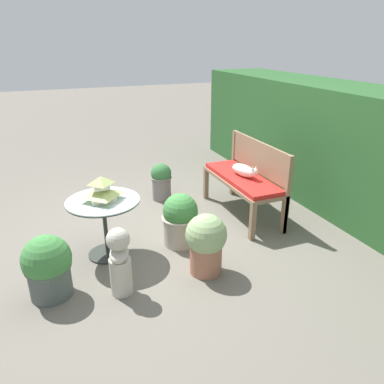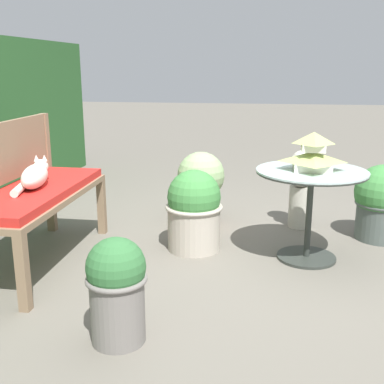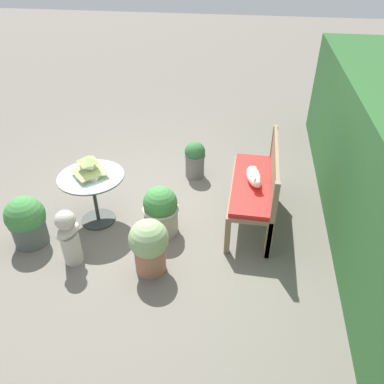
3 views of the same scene
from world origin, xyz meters
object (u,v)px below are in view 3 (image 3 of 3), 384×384
at_px(patio_table, 93,186).
at_px(garden_bench, 252,187).
at_px(potted_plant_table_far, 161,211).
at_px(potted_plant_bench_left, 149,245).
at_px(pagoda_birdhouse, 89,167).
at_px(cat, 254,177).
at_px(potted_plant_path_edge, 195,159).
at_px(garden_bust, 69,236).
at_px(potted_plant_hedge_corner, 27,221).

bearing_deg(patio_table, garden_bench, 100.93).
height_order(garden_bench, potted_plant_table_far, potted_plant_table_far).
bearing_deg(potted_plant_table_far, potted_plant_bench_left, 3.16).
bearing_deg(pagoda_birdhouse, potted_plant_bench_left, 50.96).
height_order(garden_bench, cat, cat).
height_order(cat, pagoda_birdhouse, pagoda_birdhouse).
relative_size(cat, potted_plant_bench_left, 0.83).
distance_m(potted_plant_path_edge, potted_plant_table_far, 1.32).
height_order(patio_table, potted_plant_table_far, patio_table).
bearing_deg(potted_plant_bench_left, garden_bust, -88.90).
bearing_deg(potted_plant_path_edge, potted_plant_bench_left, -4.55).
bearing_deg(potted_plant_hedge_corner, patio_table, 130.04).
bearing_deg(garden_bust, potted_plant_hedge_corner, -90.90).
xyz_separation_m(cat, pagoda_birdhouse, (0.34, -1.87, 0.14)).
bearing_deg(garden_bench, garden_bust, -59.81).
bearing_deg(potted_plant_table_far, garden_bench, 112.58).
bearing_deg(cat, potted_plant_table_far, -81.21).
relative_size(garden_bench, potted_plant_bench_left, 2.19).
xyz_separation_m(cat, potted_plant_table_far, (0.41, -1.04, -0.32)).
distance_m(garden_bench, potted_plant_bench_left, 1.46).
bearing_deg(garden_bench, cat, 37.15).
height_order(potted_plant_path_edge, potted_plant_bench_left, potted_plant_bench_left).
bearing_deg(potted_plant_hedge_corner, cat, 108.98).
xyz_separation_m(patio_table, potted_plant_table_far, (0.07, 0.83, -0.21)).
distance_m(garden_bench, patio_table, 1.89).
bearing_deg(potted_plant_path_edge, potted_plant_hedge_corner, -42.91).
height_order(cat, potted_plant_bench_left, cat).
xyz_separation_m(patio_table, garden_bust, (0.72, 0.00, -0.17)).
height_order(cat, potted_plant_path_edge, cat).
height_order(garden_bench, patio_table, patio_table).
bearing_deg(garden_bust, pagoda_birdhouse, -161.73).
height_order(patio_table, garden_bust, garden_bust).
bearing_deg(garden_bench, patio_table, -79.07).
height_order(cat, patio_table, cat).
height_order(garden_bench, potted_plant_hedge_corner, potted_plant_hedge_corner).
distance_m(pagoda_birdhouse, potted_plant_table_far, 0.95).
bearing_deg(potted_plant_path_edge, garden_bust, -27.43).
bearing_deg(garden_bench, potted_plant_table_far, -67.42).
distance_m(garden_bench, potted_plant_hedge_corner, 2.62).
bearing_deg(garden_bust, potted_plant_table_far, 146.19).
relative_size(potted_plant_hedge_corner, potted_plant_bench_left, 0.96).
bearing_deg(patio_table, garden_bust, 0.28).
bearing_deg(patio_table, potted_plant_bench_left, 50.96).
height_order(garden_bench, pagoda_birdhouse, pagoda_birdhouse).
xyz_separation_m(garden_bench, potted_plant_table_far, (0.43, -1.02, -0.17)).
distance_m(patio_table, potted_plant_table_far, 0.86).
xyz_separation_m(patio_table, potted_plant_hedge_corner, (0.51, -0.61, -0.21)).
bearing_deg(garden_bust, cat, 137.60).
relative_size(patio_table, potted_plant_path_edge, 1.40).
xyz_separation_m(garden_bust, potted_plant_table_far, (-0.65, 0.83, -0.05)).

